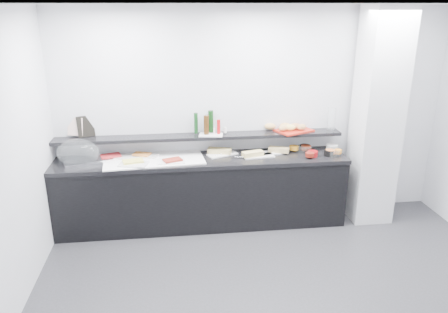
{
  "coord_description": "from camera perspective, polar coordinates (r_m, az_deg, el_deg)",
  "views": [
    {
      "loc": [
        -1.04,
        -3.38,
        2.7
      ],
      "look_at": [
        -0.45,
        1.45,
        1.0
      ],
      "focal_mm": 35.0,
      "sensor_mm": 36.0,
      "label": 1
    }
  ],
  "objects": [
    {
      "name": "sandwich_plate_left",
      "position": [
        5.51,
        -0.21,
        0.29
      ],
      "size": [
        0.41,
        0.3,
        0.01
      ],
      "primitive_type": "cube",
      "rotation": [
        0.0,
        0.0,
        0.41
      ],
      "color": "white",
      "rests_on": "counter_top"
    },
    {
      "name": "tongs_mid",
      "position": [
        5.38,
        2.19,
        -0.06
      ],
      "size": [
        0.16,
        0.03,
        0.01
      ],
      "primitive_type": "cylinder",
      "rotation": [
        0.0,
        1.57,
        -0.14
      ],
      "color": "#B6B8BD",
      "rests_on": "sandwich_plate_mid"
    },
    {
      "name": "food_salmon",
      "position": [
        5.5,
        -10.69,
        0.3
      ],
      "size": [
        0.24,
        0.19,
        0.02
      ],
      "primitive_type": "cube",
      "rotation": [
        0.0,
        0.0,
        -0.36
      ],
      "color": "orange",
      "rests_on": "platter_salmon"
    },
    {
      "name": "food_meat_a",
      "position": [
        5.54,
        -14.59,
        0.11
      ],
      "size": [
        0.27,
        0.22,
        0.02
      ],
      "primitive_type": "cube",
      "rotation": [
        0.0,
        0.0,
        0.31
      ],
      "color": "maroon",
      "rests_on": "platter_meat_a"
    },
    {
      "name": "bottle_brown",
      "position": [
        5.44,
        -2.32,
        4.15
      ],
      "size": [
        0.08,
        0.08,
        0.24
      ],
      "primitive_type": "cylinder",
      "rotation": [
        0.0,
        0.0,
        -0.27
      ],
      "color": "#39200A",
      "rests_on": "condiment_tray"
    },
    {
      "name": "bread_roll_ne",
      "position": [
        5.72,
        9.29,
        3.93
      ],
      "size": [
        0.14,
        0.09,
        0.08
      ],
      "primitive_type": "ellipsoid",
      "rotation": [
        0.0,
        0.0,
        -0.06
      ],
      "color": "#B47244",
      "rests_on": "bread_tray"
    },
    {
      "name": "sandwich_plate_mid",
      "position": [
        5.47,
        4.52,
        0.07
      ],
      "size": [
        0.4,
        0.21,
        0.01
      ],
      "primitive_type": "cube",
      "rotation": [
        0.0,
        0.0,
        0.11
      ],
      "color": "silver",
      "rests_on": "counter_top"
    },
    {
      "name": "sandwich_food_right",
      "position": [
        5.61,
        7.17,
        0.89
      ],
      "size": [
        0.27,
        0.19,
        0.06
      ],
      "primitive_type": "cube",
      "rotation": [
        0.0,
        0.0,
        -0.42
      ],
      "color": "tan",
      "rests_on": "sandwich_plate_right"
    },
    {
      "name": "bowl_glass_cream",
      "position": [
        5.84,
        13.96,
        1.1
      ],
      "size": [
        0.21,
        0.21,
        0.07
      ],
      "primitive_type": "cylinder",
      "rotation": [
        0.0,
        0.0,
        0.37
      ],
      "color": "silver",
      "rests_on": "counter_top"
    },
    {
      "name": "shaker_pepper",
      "position": [
        5.52,
        0.18,
        3.47
      ],
      "size": [
        0.04,
        0.04,
        0.07
      ],
      "primitive_type": "cylinder",
      "rotation": [
        0.0,
        0.0,
        0.12
      ],
      "color": "white",
      "rests_on": "condiment_tray"
    },
    {
      "name": "bread_roll_se",
      "position": [
        5.69,
        10.11,
        3.79
      ],
      "size": [
        0.14,
        0.12,
        0.08
      ],
      "primitive_type": "ellipsoid",
      "rotation": [
        0.0,
        0.0,
        0.34
      ],
      "color": "#B88046",
      "rests_on": "bread_tray"
    },
    {
      "name": "food_cheese",
      "position": [
        5.28,
        -11.79,
        -0.6
      ],
      "size": [
        0.26,
        0.2,
        0.02
      ],
      "primitive_type": "cube",
      "rotation": [
        0.0,
        0.0,
        0.22
      ],
      "color": "#DFD456",
      "rests_on": "platter_cheese"
    },
    {
      "name": "fill_red_jam",
      "position": [
        5.48,
        11.14,
        0.24
      ],
      "size": [
        0.13,
        0.13,
        0.05
      ],
      "primitive_type": "cylinder",
      "rotation": [
        0.0,
        0.0,
        -0.24
      ],
      "color": "#63170E",
      "rests_on": "bowl_red_jam"
    },
    {
      "name": "ceiling",
      "position": [
        3.53,
        10.76,
        18.98
      ],
      "size": [
        5.0,
        5.0,
        0.0
      ],
      "primitive_type": "plane",
      "color": "white",
      "rests_on": "back_wall"
    },
    {
      "name": "wall_shelf",
      "position": [
        5.49,
        -3.14,
        2.63
      ],
      "size": [
        3.6,
        0.25,
        0.04
      ],
      "primitive_type": "cube",
      "color": "black",
      "rests_on": "back_wall"
    },
    {
      "name": "cloche_base",
      "position": [
        5.51,
        -17.85,
        -0.54
      ],
      "size": [
        0.54,
        0.44,
        0.04
      ],
      "primitive_type": "cube",
      "rotation": [
        0.0,
        0.0,
        0.33
      ],
      "color": "silver",
      "rests_on": "counter_top"
    },
    {
      "name": "platter_cheese",
      "position": [
        5.24,
        -11.74,
        -0.97
      ],
      "size": [
        0.37,
        0.29,
        0.01
      ],
      "primitive_type": "cube",
      "rotation": [
        0.0,
        0.0,
        -0.26
      ],
      "color": "silver",
      "rests_on": "linen_runner"
    },
    {
      "name": "fill_glass_salmon",
      "position": [
        5.65,
        13.71,
        0.62
      ],
      "size": [
        0.15,
        0.15,
        0.05
      ],
      "primitive_type": "cylinder",
      "rotation": [
        0.0,
        0.0,
        0.39
      ],
      "color": "#D16D33",
      "rests_on": "bowl_glass_salmon"
    },
    {
      "name": "bowl_black_fruit",
      "position": [
        5.63,
        13.54,
        0.45
      ],
      "size": [
        0.15,
        0.15,
        0.07
      ],
      "primitive_type": "cylinder",
      "rotation": [
        0.0,
        0.0,
        -0.29
      ],
      "color": "black",
      "rests_on": "counter_top"
    },
    {
      "name": "linen_runner",
      "position": [
        5.39,
        -9.12,
        -0.4
      ],
      "size": [
        1.25,
        0.67,
        0.01
      ],
      "primitive_type": "cube",
      "rotation": [
        0.0,
        0.0,
        0.09
      ],
      "color": "white",
      "rests_on": "counter_top"
    },
    {
      "name": "food_meat_b",
      "position": [
        5.25,
        -6.74,
        -0.45
      ],
      "size": [
        0.25,
        0.2,
        0.02
      ],
      "primitive_type": "cube",
      "rotation": [
        0.0,
        0.0,
        0.35
      ],
      "color": "maroon",
      "rests_on": "platter_meat_b"
    },
    {
      "name": "sandwich_plate_right",
      "position": [
        5.59,
        5.89,
        0.46
      ],
      "size": [
        0.4,
        0.23,
        0.01
      ],
      "primitive_type": "cube",
      "rotation": [
        0.0,
        0.0,
        0.18
      ],
      "color": "white",
      "rests_on": "counter_top"
    },
    {
      "name": "platter_salmon",
      "position": [
        5.51,
        -10.12,
        0.13
      ],
      "size": [
        0.33,
        0.28,
        0.01
      ],
      "primitive_type": "cube",
      "rotation": [
        0.0,
        0.0,
        -0.38
      ],
      "color": "silver",
      "rests_on": "linen_runner"
    },
    {
      "name": "column",
      "position": [
        5.79,
        19.34,
        4.7
      ],
      "size": [
        0.5,
        0.5,
        2.7
      ],
      "primitive_type": "cube",
      "color": "silver",
      "rests_on": "ground"
    },
    {
      "name": "sandwich_food_mid",
      "position": [
        5.43,
        3.78,
        0.36
      ],
      "size": [
        0.28,
        0.17,
        0.06
      ],
      "primitive_type": "cube",
      "rotation": [
        0.0,
        0.0,
        0.27
      ],
      "color": "#D0B96D",
      "rests_on": "sandwich_plate_mid"
    },
    {
      "name": "counter_top",
      "position": [
        5.4,
        -2.96,
        -0.49
      ],
      "size": [
        3.62,
        0.62,
        0.05
      ],
      "primitive_type": "cube",
      "color": "black",
      "rests_on": "buffet_cabinet"
    },
    {
      "name": "fill_black_fruit",
      "position": [
        5.68,
        14.68,
        0.65
      ],
      "size": [
        0.12,
        0.12,
        0.05
      ],
      "primitive_type": "cylinder",
      "rotation": [
        0.0,
        0.0,
        -0.43
      ],
      "color": "orange",
      "rests_on": "bowl_black_fruit"
    },
    {
      "name": "bread_tray",
      "position": [
        5.71,
        9.11,
        3.38
      ],
      "size": [
        0.53,
        0.47,
        0.02
      ],
      "primitive_type": "cube",
      "rotation": [
        0.0,
        0.0,
        0.43
      ],
      "color": "#AB1F12",
      "rests_on": "wall_shelf"
    },
    {
      "name": "bowl_glass_salmon",
      "position": [
        5.62,
        14.18,
        0.35
      ],
      "size": [
        0.17,
        0.17,
        0.07
      ],
      "primitive_type": "cylinder",
      "rotation": [
        0.0,
        0.0,
        0.29
      ],
      "color": "white",
      "rests_on": "counter_top"
    },
    {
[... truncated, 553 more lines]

